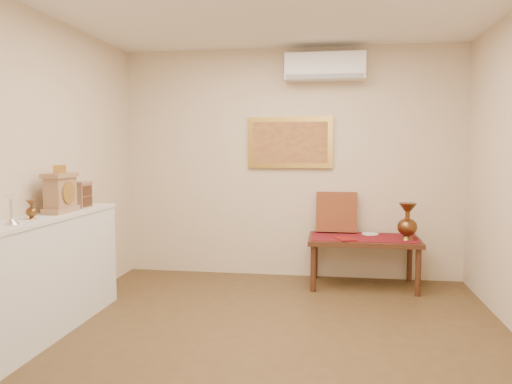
% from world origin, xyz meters
% --- Properties ---
extents(floor, '(4.50, 4.50, 0.00)m').
position_xyz_m(floor, '(0.00, 0.00, 0.00)').
color(floor, brown).
rests_on(floor, ground).
extents(wall_back, '(4.00, 0.02, 2.70)m').
position_xyz_m(wall_back, '(0.00, 2.25, 1.35)').
color(wall_back, beige).
rests_on(wall_back, ground).
extents(wall_front, '(4.00, 0.02, 2.70)m').
position_xyz_m(wall_front, '(0.00, -2.25, 1.35)').
color(wall_front, beige).
rests_on(wall_front, ground).
extents(wall_left, '(0.02, 4.50, 2.70)m').
position_xyz_m(wall_left, '(-2.00, 0.00, 1.35)').
color(wall_left, beige).
rests_on(wall_left, ground).
extents(candlestick, '(0.10, 0.10, 0.22)m').
position_xyz_m(candlestick, '(-1.80, -0.40, 1.09)').
color(candlestick, silver).
rests_on(candlestick, display_ledge).
extents(brass_urn_small, '(0.09, 0.09, 0.20)m').
position_xyz_m(brass_urn_small, '(-1.82, -0.12, 1.08)').
color(brass_urn_small, brown).
rests_on(brass_urn_small, display_ledge).
extents(table_cloth, '(1.14, 0.59, 0.01)m').
position_xyz_m(table_cloth, '(0.85, 1.88, 0.55)').
color(table_cloth, maroon).
rests_on(table_cloth, low_table).
extents(brass_urn_tall, '(0.21, 0.21, 0.48)m').
position_xyz_m(brass_urn_tall, '(1.30, 1.78, 0.80)').
color(brass_urn_tall, brown).
rests_on(brass_urn_tall, table_cloth).
extents(plate, '(0.19, 0.19, 0.01)m').
position_xyz_m(plate, '(0.93, 2.05, 0.56)').
color(plate, white).
rests_on(plate, table_cloth).
extents(menu, '(0.27, 0.30, 0.01)m').
position_xyz_m(menu, '(0.65, 1.70, 0.56)').
color(menu, maroon).
rests_on(menu, table_cloth).
extents(cushion, '(0.47, 0.19, 0.48)m').
position_xyz_m(cushion, '(0.55, 2.15, 0.79)').
color(cushion, '#5B1212').
rests_on(cushion, table_cloth).
extents(display_ledge, '(0.37, 2.02, 0.98)m').
position_xyz_m(display_ledge, '(-1.82, 0.00, 0.49)').
color(display_ledge, silver).
rests_on(display_ledge, floor).
extents(mantel_clock, '(0.17, 0.36, 0.41)m').
position_xyz_m(mantel_clock, '(-1.80, 0.27, 1.15)').
color(mantel_clock, '#A37753').
rests_on(mantel_clock, display_ledge).
extents(wooden_chest, '(0.16, 0.21, 0.24)m').
position_xyz_m(wooden_chest, '(-1.82, 0.64, 1.10)').
color(wooden_chest, '#A37753').
rests_on(wooden_chest, display_ledge).
extents(low_table, '(1.20, 0.70, 0.55)m').
position_xyz_m(low_table, '(0.85, 1.88, 0.48)').
color(low_table, '#452414').
rests_on(low_table, floor).
extents(painting, '(1.00, 0.06, 0.60)m').
position_xyz_m(painting, '(0.00, 2.22, 1.60)').
color(painting, '#BA933B').
rests_on(painting, wall_back).
extents(ac_unit, '(0.90, 0.25, 0.30)m').
position_xyz_m(ac_unit, '(0.40, 2.12, 2.45)').
color(ac_unit, white).
rests_on(ac_unit, wall_back).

